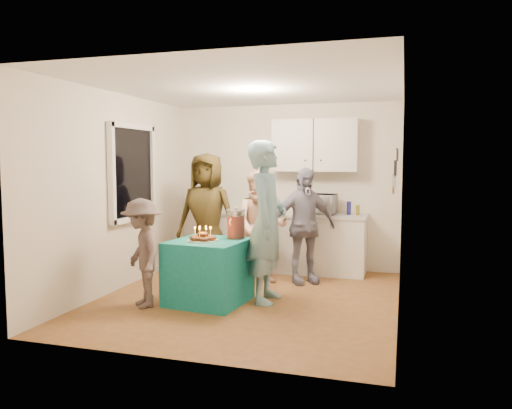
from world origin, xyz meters
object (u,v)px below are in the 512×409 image
(microwave, at_px, (318,204))
(party_table, at_px, (209,271))
(man_birthday, at_px, (267,222))
(woman_back_left, at_px, (207,215))
(child_near_left, at_px, (142,253))
(woman_back_center, at_px, (261,227))
(counter, at_px, (293,244))
(punch_jar, at_px, (236,225))
(woman_back_right, at_px, (303,226))

(microwave, height_order, party_table, microwave)
(man_birthday, xyz_separation_m, woman_back_left, (-1.19, 1.00, -0.07))
(man_birthday, height_order, child_near_left, man_birthday)
(man_birthday, bearing_deg, woman_back_center, 17.80)
(party_table, bearing_deg, man_birthday, 21.40)
(party_table, bearing_deg, child_near_left, -150.99)
(counter, xyz_separation_m, woman_back_center, (-0.28, -0.85, 0.36))
(counter, height_order, woman_back_center, woman_back_center)
(punch_jar, height_order, woman_back_left, woman_back_left)
(party_table, relative_size, woman_back_center, 0.54)
(woman_back_center, bearing_deg, child_near_left, -136.83)
(woman_back_right, bearing_deg, party_table, -159.92)
(party_table, relative_size, woman_back_right, 0.52)
(party_table, bearing_deg, counter, 72.91)
(child_near_left, bearing_deg, counter, 108.74)
(party_table, distance_m, woman_back_center, 1.25)
(party_table, relative_size, man_birthday, 0.43)
(party_table, distance_m, punch_jar, 0.66)
(punch_jar, xyz_separation_m, woman_back_center, (0.06, 0.89, -0.14))
(counter, relative_size, microwave, 4.05)
(counter, relative_size, party_table, 2.59)
(man_birthday, height_order, woman_back_center, man_birthday)
(microwave, bearing_deg, punch_jar, -109.97)
(child_near_left, bearing_deg, punch_jar, 80.94)
(woman_back_left, relative_size, child_near_left, 1.43)
(man_birthday, bearing_deg, punch_jar, 88.50)
(party_table, xyz_separation_m, woman_back_right, (0.90, 1.29, 0.43))
(party_table, bearing_deg, woman_back_left, 112.79)
(party_table, xyz_separation_m, punch_jar, (0.27, 0.25, 0.55))
(woman_back_left, height_order, child_near_left, woman_back_left)
(counter, xyz_separation_m, man_birthday, (0.05, -1.73, 0.55))
(man_birthday, bearing_deg, child_near_left, 112.57)
(man_birthday, xyz_separation_m, woman_back_right, (0.24, 1.04, -0.17))
(party_table, xyz_separation_m, woman_back_left, (-0.53, 1.26, 0.53))
(woman_back_left, distance_m, child_near_left, 1.66)
(man_birthday, height_order, woman_back_right, man_birthday)
(party_table, relative_size, child_near_left, 0.67)
(party_table, xyz_separation_m, man_birthday, (0.66, 0.26, 0.60))
(woman_back_left, bearing_deg, woman_back_right, 4.14)
(punch_jar, bearing_deg, child_near_left, -146.45)
(counter, xyz_separation_m, microwave, (0.38, 0.00, 0.63))
(woman_back_right, height_order, child_near_left, woman_back_right)
(woman_back_left, xyz_separation_m, woman_back_right, (1.43, 0.04, -0.10))
(woman_back_left, xyz_separation_m, woman_back_center, (0.86, -0.12, -0.12))
(man_birthday, xyz_separation_m, woman_back_center, (-0.33, 0.88, -0.19))
(microwave, bearing_deg, man_birthday, -98.12)
(child_near_left, bearing_deg, man_birthday, 72.77)
(counter, xyz_separation_m, party_table, (-0.61, -1.98, -0.05))
(counter, relative_size, woman_back_right, 1.36)
(microwave, bearing_deg, party_table, -113.81)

